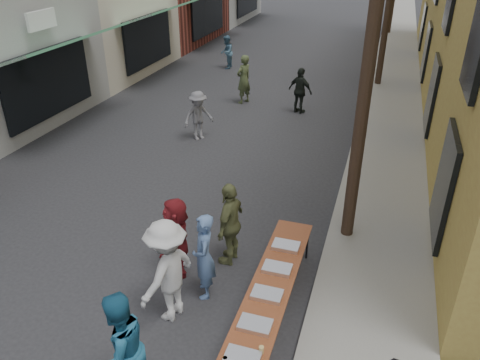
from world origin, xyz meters
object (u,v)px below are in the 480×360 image
Objects in this scene: catering_tray_sausage at (242,358)px; guest_front_c at (120,350)px; utility_pole_near at (373,29)px; serving_table at (271,286)px.

catering_tray_sausage is 0.27× the size of guest_front_c.
utility_pole_near is 18.00× the size of catering_tray_sausage.
utility_pole_near reaches higher than serving_table.
catering_tray_sausage is (0.00, -1.65, 0.08)m from serving_table.
guest_front_c is (-1.63, -0.50, 0.14)m from catering_tray_sausage.
serving_table is 1.65m from catering_tray_sausage.
catering_tray_sausage is 1.71m from guest_front_c.
utility_pole_near is 6.73m from guest_front_c.
guest_front_c reaches higher than serving_table.
catering_tray_sausage is at bearing -90.00° from serving_table.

